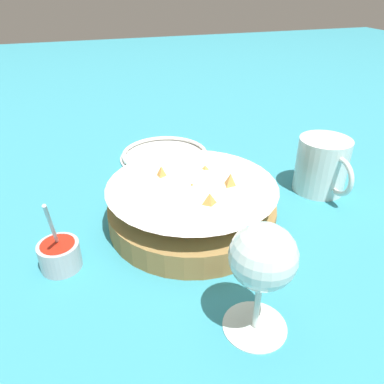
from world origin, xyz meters
The scene contains 6 objects.
ground_plane centered at (0.00, 0.00, 0.00)m, with size 4.00×4.00×0.00m, color teal.
food_basket centered at (0.02, -0.03, 0.03)m, with size 0.27×0.27×0.09m.
sauce_cup centered at (0.07, -0.24, 0.02)m, with size 0.07×0.06×0.13m.
wine_glass centered at (0.24, -0.03, 0.10)m, with size 0.08×0.08×0.14m.
beer_mug centered at (-0.01, 0.23, 0.05)m, with size 0.13×0.09×0.10m.
side_plate centered at (-0.24, -0.01, 0.01)m, with size 0.20×0.20×0.01m.
Camera 1 is at (0.50, -0.19, 0.36)m, focal length 35.00 mm.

